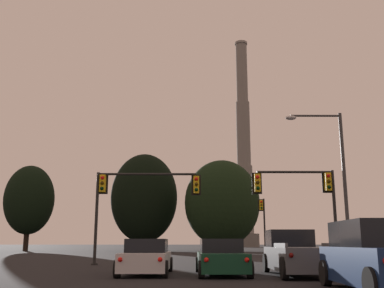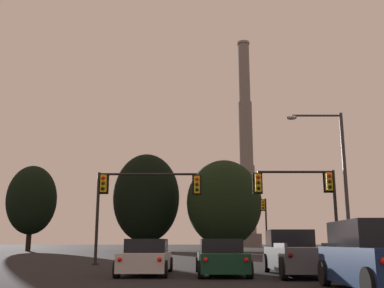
{
  "view_description": "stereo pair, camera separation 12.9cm",
  "coord_description": "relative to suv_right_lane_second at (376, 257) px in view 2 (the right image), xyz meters",
  "views": [
    {
      "loc": [
        -1.5,
        -0.56,
        1.28
      ],
      "look_at": [
        -1.27,
        36.03,
        9.33
      ],
      "focal_mm": 42.0,
      "sensor_mm": 36.0,
      "label": 1
    },
    {
      "loc": [
        -1.37,
        -0.56,
        1.28
      ],
      "look_at": [
        -1.27,
        36.03,
        9.33
      ],
      "focal_mm": 42.0,
      "sensor_mm": 36.0,
      "label": 2
    }
  ],
  "objects": [
    {
      "name": "treeline_left_mid",
      "position": [
        -12.37,
        61.26,
        7.53
      ],
      "size": [
        10.81,
        9.73,
        15.63
      ],
      "color": "black",
      "rests_on": "ground_plane"
    },
    {
      "name": "treeline_far_left",
      "position": [
        -30.29,
        59.04,
        6.99
      ],
      "size": [
        7.78,
        7.0,
        13.33
      ],
      "color": "black",
      "rests_on": "ground_plane"
    },
    {
      "name": "traffic_light_overhead_left",
      "position": [
        -8.38,
        14.83,
        3.3
      ],
      "size": [
        6.43,
        0.5,
        5.44
      ],
      "color": "black",
      "rests_on": "ground_plane"
    },
    {
      "name": "street_lamp",
      "position": [
        3.28,
        13.02,
        4.42
      ],
      "size": [
        3.3,
        0.36,
        8.67
      ],
      "color": "#38383A",
      "rests_on": "ground_plane"
    },
    {
      "name": "smokestack",
      "position": [
        11.08,
        117.42,
        23.42
      ],
      "size": [
        7.56,
        7.56,
        62.18
      ],
      "color": "slate",
      "rests_on": "ground_plane"
    },
    {
      "name": "traffic_light_far_right",
      "position": [
        2.81,
        35.79,
        2.95
      ],
      "size": [
        0.78,
        0.5,
        5.86
      ],
      "color": "black",
      "rests_on": "ground_plane"
    },
    {
      "name": "sedan_left_lane_front",
      "position": [
        -6.77,
        6.89,
        -0.23
      ],
      "size": [
        2.01,
        4.72,
        1.43
      ],
      "rotation": [
        0.0,
        0.0,
        -0.01
      ],
      "color": "silver",
      "rests_on": "ground_plane"
    },
    {
      "name": "pickup_truck_right_lane_front",
      "position": [
        -0.66,
        6.51,
        -0.09
      ],
      "size": [
        2.31,
        5.55,
        1.82
      ],
      "rotation": [
        0.0,
        0.0,
        -0.03
      ],
      "color": "#4C4F54",
      "rests_on": "ground_plane"
    },
    {
      "name": "suv_right_lane_second",
      "position": [
        0.0,
        0.0,
        0.0
      ],
      "size": [
        2.23,
        4.95,
        1.86
      ],
      "rotation": [
        0.0,
        0.0,
        -0.03
      ],
      "color": "navy",
      "rests_on": "ground_plane"
    },
    {
      "name": "traffic_light_overhead_right",
      "position": [
        1.73,
        13.67,
        3.21
      ],
      "size": [
        4.88,
        0.5,
        5.39
      ],
      "color": "black",
      "rests_on": "ground_plane"
    },
    {
      "name": "treeline_center_left",
      "position": [
        0.07,
        57.21,
        6.37
      ],
      "size": [
        11.54,
        10.38,
        13.88
      ],
      "color": "black",
      "rests_on": "ground_plane"
    },
    {
      "name": "sedan_center_lane_front",
      "position": [
        -3.72,
        6.58,
        -0.23
      ],
      "size": [
        2.04,
        4.73,
        1.43
      ],
      "rotation": [
        0.0,
        0.0,
        0.01
      ],
      "color": "#0F3823",
      "rests_on": "ground_plane"
    }
  ]
}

